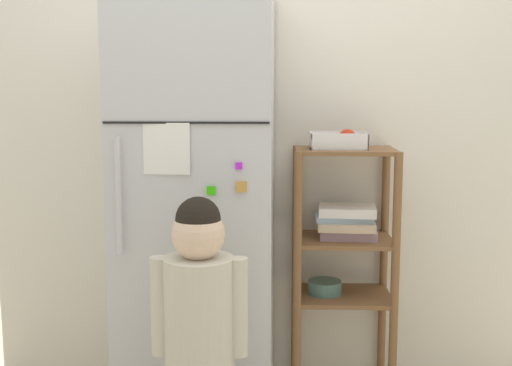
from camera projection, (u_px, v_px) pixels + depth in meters
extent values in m
cube|color=silver|center=(270.00, 140.00, 2.94)|extent=(2.62, 0.03, 2.29)
cube|color=silver|center=(198.00, 206.00, 2.66)|extent=(0.62, 0.62, 1.79)
cube|color=black|center=(186.00, 123.00, 2.30)|extent=(0.61, 0.01, 0.01)
cylinder|color=silver|center=(119.00, 196.00, 2.32)|extent=(0.02, 0.02, 0.43)
cube|color=white|center=(167.00, 149.00, 2.31)|extent=(0.17, 0.01, 0.19)
cube|color=yellow|center=(224.00, 314.00, 2.39)|extent=(0.04, 0.01, 0.04)
cube|color=#C38C3A|center=(241.00, 187.00, 2.32)|extent=(0.04, 0.02, 0.04)
cube|color=blue|center=(170.00, 278.00, 2.38)|extent=(0.04, 0.02, 0.04)
cube|color=#C323EB|center=(239.00, 166.00, 2.31)|extent=(0.03, 0.01, 0.02)
cube|color=#3CE611|center=(213.00, 233.00, 2.35)|extent=(0.03, 0.02, 0.03)
cube|color=#35D40D|center=(211.00, 191.00, 2.33)|extent=(0.03, 0.01, 0.03)
cylinder|color=beige|center=(199.00, 315.00, 2.16)|extent=(0.24, 0.24, 0.40)
sphere|color=beige|center=(201.00, 255.00, 2.20)|extent=(0.11, 0.11, 0.11)
sphere|color=beige|center=(198.00, 234.00, 2.12)|extent=(0.18, 0.18, 0.18)
sphere|color=black|center=(198.00, 219.00, 2.11)|extent=(0.15, 0.15, 0.15)
cylinder|color=beige|center=(161.00, 306.00, 2.16)|extent=(0.07, 0.07, 0.34)
cylinder|color=beige|center=(238.00, 307.00, 2.15)|extent=(0.07, 0.07, 0.34)
cylinder|color=brown|center=(297.00, 285.00, 2.67)|extent=(0.04, 0.04, 1.13)
cylinder|color=brown|center=(395.00, 287.00, 2.65)|extent=(0.04, 0.04, 1.13)
cylinder|color=brown|center=(296.00, 266.00, 2.97)|extent=(0.04, 0.04, 1.13)
cylinder|color=brown|center=(384.00, 267.00, 2.95)|extent=(0.04, 0.04, 1.13)
cube|color=brown|center=(345.00, 151.00, 2.73)|extent=(0.42, 0.32, 0.02)
cube|color=brown|center=(343.00, 240.00, 2.79)|extent=(0.42, 0.32, 0.02)
cube|color=brown|center=(342.00, 296.00, 2.83)|extent=(0.42, 0.32, 0.02)
cube|color=#B293A3|center=(348.00, 233.00, 2.79)|extent=(0.25, 0.20, 0.04)
cube|color=#C6AD8E|center=(346.00, 225.00, 2.76)|extent=(0.26, 0.20, 0.03)
cube|color=#99B2C6|center=(343.00, 217.00, 2.79)|extent=(0.25, 0.19, 0.03)
cube|color=white|center=(347.00, 210.00, 2.78)|extent=(0.26, 0.20, 0.04)
cylinder|color=#4C7266|center=(325.00, 287.00, 2.82)|extent=(0.15, 0.15, 0.06)
cube|color=white|center=(338.00, 148.00, 2.72)|extent=(0.24, 0.18, 0.01)
cube|color=white|center=(340.00, 142.00, 2.63)|extent=(0.24, 0.01, 0.07)
cube|color=white|center=(337.00, 139.00, 2.80)|extent=(0.24, 0.01, 0.07)
cube|color=white|center=(311.00, 140.00, 2.72)|extent=(0.01, 0.18, 0.07)
cube|color=white|center=(366.00, 141.00, 2.71)|extent=(0.01, 0.18, 0.07)
sphere|color=red|center=(347.00, 138.00, 2.69)|extent=(0.08, 0.08, 0.08)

